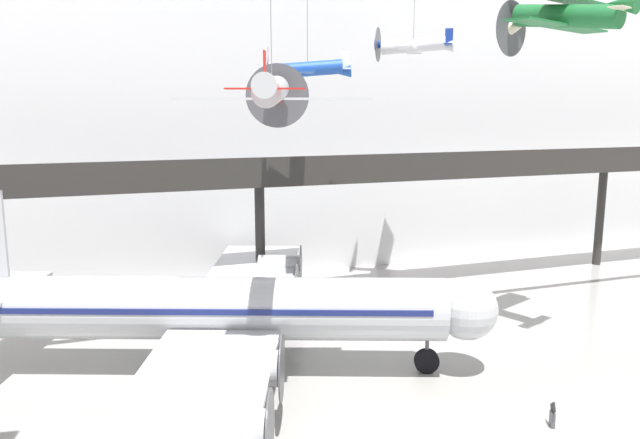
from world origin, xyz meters
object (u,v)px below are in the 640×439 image
Objects in this scene: suspended_plane_silver_racer at (272,91)px; info_sign_pedestal at (552,417)px; suspended_plane_green_biplane at (566,15)px; suspended_plane_blue_trainer at (307,69)px; suspended_plane_white_twin at (413,46)px; airliner_silver_main at (210,309)px.

suspended_plane_silver_racer is 8.17× the size of info_sign_pedestal.
suspended_plane_silver_racer is 18.87m from info_sign_pedestal.
suspended_plane_blue_trainer is (-11.84, 8.29, -2.60)m from suspended_plane_green_biplane.
suspended_plane_blue_trainer is (4.68, 9.25, 1.50)m from suspended_plane_silver_racer.
info_sign_pedestal is at bearing 114.93° from suspended_plane_white_twin.
suspended_plane_white_twin is 0.72× the size of suspended_plane_green_biplane.
suspended_plane_white_twin is (16.23, 9.53, 14.46)m from airliner_silver_main.
suspended_plane_white_twin is at bearing -142.32° from suspended_plane_blue_trainer.
airliner_silver_main reaches higher than info_sign_pedestal.
suspended_plane_white_twin is 0.78× the size of suspended_plane_blue_trainer.
suspended_plane_silver_racer is 19.25m from suspended_plane_white_twin.
suspended_plane_blue_trainer is (-9.05, -3.80, -1.94)m from suspended_plane_white_twin.
suspended_plane_silver_racer is (2.50, -3.52, 11.02)m from airliner_silver_main.
airliner_silver_main is at bearing 164.58° from info_sign_pedestal.
suspended_plane_white_twin is at bearing -10.17° from suspended_plane_green_biplane.
info_sign_pedestal is (10.52, -7.10, -13.97)m from suspended_plane_silver_racer.
suspended_plane_green_biplane is (16.52, 0.96, 4.09)m from suspended_plane_silver_racer.
airliner_silver_main is 3.90× the size of suspended_plane_green_biplane.
airliner_silver_main is 17.06m from info_sign_pedestal.
airliner_silver_main is 15.53m from suspended_plane_blue_trainer.
suspended_plane_silver_racer is at bearing 77.53° from suspended_plane_white_twin.
suspended_plane_green_biplane is 6.94× the size of info_sign_pedestal.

